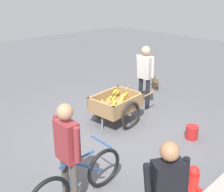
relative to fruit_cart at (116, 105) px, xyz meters
name	(u,v)px	position (x,y,z in m)	size (l,w,h in m)	color
ground_plane	(109,129)	(0.34, 0.14, -0.44)	(24.00, 24.00, 0.00)	#56565B
fruit_cart	(116,105)	(0.00, 0.00, 0.00)	(1.72, 1.00, 0.72)	#937047
vendor_person	(145,72)	(-1.13, -0.12, 0.55)	(0.23, 0.55, 1.65)	black
bicycle	(79,181)	(2.18, 1.47, -0.09)	(1.66, 0.46, 0.85)	black
cyclist_person	(67,148)	(2.33, 1.47, 0.54)	(0.22, 0.55, 1.63)	#4C4742
dog	(155,81)	(-2.44, -0.79, -0.17)	(0.43, 0.57, 0.40)	#4C3823
fire_hydrant	(192,186)	(1.04, 2.66, -0.10)	(0.25, 0.25, 0.67)	red
plastic_bucket	(192,132)	(-0.65, 1.64, -0.29)	(0.26, 0.26, 0.29)	#B21E1E
bystander_person	(166,192)	(2.00, 2.86, 0.49)	(0.47, 0.34, 1.55)	#4C4742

